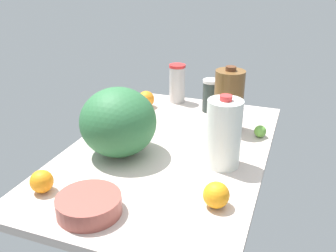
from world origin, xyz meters
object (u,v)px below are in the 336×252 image
object	(u,v)px
orange_by_jug	(146,99)
orange_beside_bowl	(42,181)
chocolate_milk_jug	(229,101)
milk_jug	(224,133)
shaker_bottle	(210,96)
watermelon	(118,122)
orange_loose	(216,195)
mixing_bowl	(89,205)
tumbler_cup	(177,83)
lime_far_back	(260,131)

from	to	relation	value
orange_by_jug	orange_beside_bowl	bearing A→B (deg)	179.11
orange_by_jug	chocolate_milk_jug	bearing A→B (deg)	-106.12
milk_jug	chocolate_milk_jug	xyz separation A→B (cm)	(31.45, 4.89, 0.84)
shaker_bottle	chocolate_milk_jug	world-z (taller)	chocolate_milk_jug
watermelon	orange_beside_bowl	bearing A→B (deg)	160.59
orange_loose	mixing_bowl	bearing A→B (deg)	115.05
tumbler_cup	orange_by_jug	distance (cm)	18.73
watermelon	shaker_bottle	distance (cm)	59.38
tumbler_cup	orange_loose	distance (cm)	92.74
milk_jug	shaker_bottle	size ratio (longest dim) A/B	1.66
shaker_bottle	orange_beside_bowl	distance (cm)	93.58
tumbler_cup	shaker_bottle	distance (cm)	21.00
orange_loose	orange_beside_bowl	bearing A→B (deg)	102.09
tumbler_cup	milk_jug	world-z (taller)	milk_jug
milk_jug	orange_by_jug	xyz separation A→B (cm)	(44.28, 49.29, -8.44)
orange_by_jug	lime_far_back	world-z (taller)	orange_by_jug
shaker_bottle	chocolate_milk_jug	size ratio (longest dim) A/B	0.57
shaker_bottle	milk_jug	bearing A→B (deg)	-160.77
lime_far_back	milk_jug	bearing A→B (deg)	160.98
orange_beside_bowl	lime_far_back	xyz separation A→B (cm)	(66.12, -60.48, -1.21)
watermelon	shaker_bottle	bearing A→B (deg)	-21.49
watermelon	milk_jug	bearing A→B (deg)	-82.78
shaker_bottle	orange_beside_bowl	xyz separation A→B (cm)	(-87.43, 33.08, -4.37)
milk_jug	orange_loose	world-z (taller)	milk_jug
shaker_bottle	chocolate_milk_jug	distance (cm)	23.13
mixing_bowl	watermelon	xyz separation A→B (cm)	(36.80, 8.67, 10.35)
chocolate_milk_jug	lime_far_back	size ratio (longest dim) A/B	5.57
watermelon	orange_beside_bowl	world-z (taller)	watermelon
orange_loose	shaker_bottle	bearing A→B (deg)	15.82
chocolate_milk_jug	orange_beside_bowl	size ratio (longest dim) A/B	3.78
shaker_bottle	orange_loose	world-z (taller)	shaker_bottle
mixing_bowl	orange_beside_bowl	world-z (taller)	orange_beside_bowl
mixing_bowl	orange_beside_bowl	distance (cm)	20.59
tumbler_cup	chocolate_milk_jug	world-z (taller)	chocolate_milk_jug
tumbler_cup	shaker_bottle	world-z (taller)	tumbler_cup
watermelon	chocolate_milk_jug	bearing A→B (deg)	-43.26
watermelon	chocolate_milk_jug	world-z (taller)	chocolate_milk_jug
milk_jug	tumbler_cup	bearing A→B (deg)	32.95
tumbler_cup	chocolate_milk_jug	size ratio (longest dim) A/B	0.70
watermelon	orange_loose	bearing A→B (deg)	-115.63
mixing_bowl	orange_by_jug	world-z (taller)	orange_by_jug
milk_jug	orange_by_jug	size ratio (longest dim) A/B	3.19
chocolate_milk_jug	lime_far_back	distance (cm)	18.60
mixing_bowl	shaker_bottle	xyz separation A→B (cm)	(91.85, -13.00, 5.36)
mixing_bowl	orange_loose	bearing A→B (deg)	-64.95
orange_beside_bowl	orange_loose	xyz separation A→B (cm)	(11.68, -54.54, 0.31)
watermelon	orange_loose	world-z (taller)	watermelon
chocolate_milk_jug	watermelon	bearing A→B (deg)	136.74
watermelon	shaker_bottle	xyz separation A→B (cm)	(55.06, -21.67, -4.99)
watermelon	orange_loose	xyz separation A→B (cm)	(-20.69, -43.13, -9.05)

